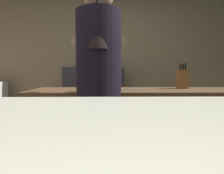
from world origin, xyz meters
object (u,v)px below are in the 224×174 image
at_px(knife_block, 183,79).
at_px(bottle_vinegar, 79,62).
at_px(bottle_soy, 85,63).
at_px(bottle_olive_oil, 89,61).
at_px(bottle_hot_sauce, 114,62).
at_px(bartender, 99,83).
at_px(mixing_bowl, 100,87).
at_px(chefs_knife, 130,90).

xyz_separation_m(knife_block, bottle_vinegar, (-1.27, 1.08, 0.24)).
distance_m(knife_block, bottle_soy, 1.65).
relative_size(bottle_olive_oil, bottle_hot_sauce, 1.30).
bearing_deg(bottle_hot_sauce, knife_block, -56.33).
bearing_deg(bottle_vinegar, bottle_olive_oil, 5.25).
relative_size(knife_block, bottle_hot_sauce, 1.36).
distance_m(bartender, mixing_bowl, 0.42).
xyz_separation_m(mixing_bowl, bottle_soy, (-0.31, 1.28, 0.30)).
xyz_separation_m(chefs_knife, bottle_vinegar, (-0.69, 1.24, 0.34)).
bearing_deg(knife_block, mixing_bowl, -170.05).
bearing_deg(bottle_hot_sauce, bottle_soy, 171.02).
bearing_deg(chefs_knife, bartender, -132.34).
relative_size(bottle_vinegar, bottle_soy, 1.31).
bearing_deg(bartender, chefs_knife, -35.19).
height_order(knife_block, chefs_knife, knife_block).
bearing_deg(bottle_olive_oil, chefs_knife, -67.41).
bearing_deg(bartender, knife_block, -57.39).
bearing_deg(mixing_bowl, bottle_hot_sauce, 81.71).
bearing_deg(bottle_vinegar, bottle_soy, 28.51).
relative_size(knife_block, chefs_knife, 1.13).
bearing_deg(knife_block, bottle_vinegar, 139.70).
relative_size(mixing_bowl, bottle_soy, 1.02).
distance_m(bottle_olive_oil, bottle_vinegar, 0.17).
xyz_separation_m(chefs_knife, bottle_hot_sauce, (-0.11, 1.21, 0.33)).
distance_m(chefs_knife, bottle_soy, 1.45).
distance_m(knife_block, mixing_bowl, 0.89).
height_order(bottle_olive_oil, bottle_vinegar, bottle_olive_oil).
distance_m(chefs_knife, bottle_vinegar, 1.45).
relative_size(mixing_bowl, bottle_olive_oil, 0.70).
distance_m(bartender, chefs_knife, 0.50).
bearing_deg(bottle_soy, bartender, -79.24).
xyz_separation_m(bartender, bottle_olive_oil, (-0.24, 1.66, 0.26)).
height_order(bartender, knife_block, bartender).
bearing_deg(bottle_olive_oil, bottle_hot_sauce, -6.31).
bearing_deg(mixing_bowl, bottle_vinegar, 107.91).
relative_size(knife_block, bottle_soy, 1.53).
relative_size(chefs_knife, bottle_hot_sauce, 1.21).
bearing_deg(bottle_soy, knife_block, -43.53).
bearing_deg(bottle_soy, bottle_vinegar, -151.49).
bearing_deg(bottle_olive_oil, bottle_soy, 158.28).
distance_m(mixing_bowl, bottle_soy, 1.35).
relative_size(mixing_bowl, bottle_vinegar, 0.78).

